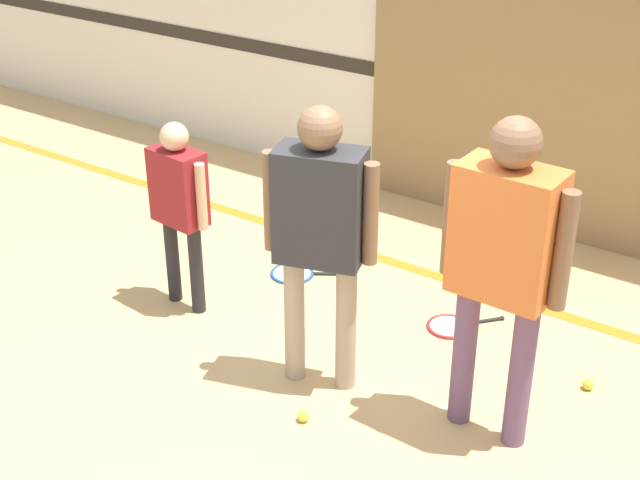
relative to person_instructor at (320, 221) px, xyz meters
The scene contains 13 objects.
ground_plane 1.06m from the person_instructor, 69.88° to the right, with size 16.00×16.00×0.00m, color tan.
wall_back 2.69m from the person_instructor, 88.41° to the left, with size 16.00×0.07×3.20m.
wall_panel 2.57m from the person_instructor, 90.74° to the left, with size 2.35×0.05×1.93m.
floor_stripe 1.81m from the person_instructor, 87.18° to the left, with size 14.40×0.10×0.01m.
person_instructor is the anchor object (origin of this frame).
person_student_left 1.25m from the person_instructor, behind, with size 0.49×0.24×1.28m.
person_student_right 1.00m from the person_instructor, ahead, with size 0.68×0.29×1.78m.
racket_spare_on_floor 1.45m from the person_instructor, 67.98° to the left, with size 0.46×0.50×0.03m.
racket_second_spare 1.63m from the person_instructor, 132.76° to the left, with size 0.52×0.43×0.03m.
tennis_ball_near_instructor 1.08m from the person_instructor, 69.13° to the right, with size 0.07×0.07×0.07m, color #CCE038.
tennis_ball_by_spare_racket 1.45m from the person_instructor, 61.54° to the left, with size 0.07×0.07×0.07m, color #CCE038.
tennis_ball_stray_left 1.84m from the person_instructor, 31.04° to the left, with size 0.07×0.07×0.07m, color #CCE038.
tennis_ball_stray_right 1.09m from the person_instructor, 147.50° to the left, with size 0.07×0.07×0.07m, color #CCE038.
Camera 1 is at (2.33, -3.31, 3.12)m, focal length 50.00 mm.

